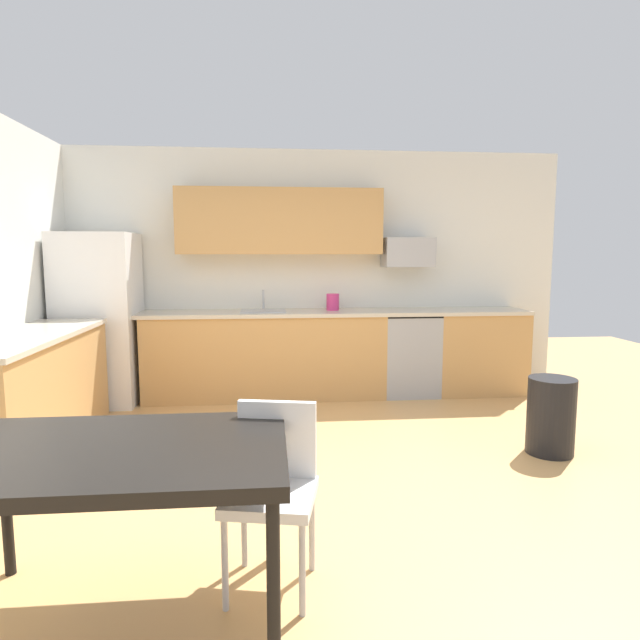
# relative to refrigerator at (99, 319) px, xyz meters

# --- Properties ---
(ground_plane) EXTENTS (12.00, 12.00, 0.00)m
(ground_plane) POSITION_rel_refrigerator_xyz_m (2.18, -2.22, -0.88)
(ground_plane) COLOR tan
(wall_back) EXTENTS (5.80, 0.10, 2.70)m
(wall_back) POSITION_rel_refrigerator_xyz_m (2.18, 0.43, 0.47)
(wall_back) COLOR silver
(wall_back) RESTS_ON ground
(cabinet_run_back) EXTENTS (2.56, 0.60, 0.90)m
(cabinet_run_back) POSITION_rel_refrigerator_xyz_m (1.71, 0.08, -0.43)
(cabinet_run_back) COLOR tan
(cabinet_run_back) RESTS_ON ground
(cabinet_run_back_right) EXTENTS (0.99, 0.60, 0.90)m
(cabinet_run_back_right) POSITION_rel_refrigerator_xyz_m (4.08, 0.08, -0.43)
(cabinet_run_back_right) COLOR tan
(cabinet_run_back_right) RESTS_ON ground
(cabinet_run_left) EXTENTS (0.60, 2.00, 0.90)m
(cabinet_run_left) POSITION_rel_refrigerator_xyz_m (-0.12, -1.42, -0.43)
(cabinet_run_left) COLOR tan
(cabinet_run_left) RESTS_ON ground
(countertop_back) EXTENTS (4.80, 0.64, 0.04)m
(countertop_back) POSITION_rel_refrigerator_xyz_m (2.18, 0.08, 0.04)
(countertop_back) COLOR beige
(countertop_back) RESTS_ON cabinet_run_back
(countertop_left) EXTENTS (0.64, 2.00, 0.04)m
(countertop_left) POSITION_rel_refrigerator_xyz_m (-0.12, -1.42, 0.04)
(countertop_left) COLOR beige
(countertop_left) RESTS_ON cabinet_run_left
(upper_cabinets_back) EXTENTS (2.20, 0.34, 0.70)m
(upper_cabinets_back) POSITION_rel_refrigerator_xyz_m (1.88, 0.21, 1.02)
(upper_cabinets_back) COLOR tan
(refrigerator) EXTENTS (0.76, 0.70, 1.77)m
(refrigerator) POSITION_rel_refrigerator_xyz_m (0.00, 0.00, 0.00)
(refrigerator) COLOR white
(refrigerator) RESTS_ON ground
(oven_range) EXTENTS (0.60, 0.60, 0.91)m
(oven_range) POSITION_rel_refrigerator_xyz_m (3.29, 0.08, -0.43)
(oven_range) COLOR #999BA0
(oven_range) RESTS_ON ground
(microwave) EXTENTS (0.54, 0.36, 0.32)m
(microwave) POSITION_rel_refrigerator_xyz_m (3.29, 0.18, 0.69)
(microwave) COLOR #9EA0A5
(sink_basin) EXTENTS (0.48, 0.40, 0.14)m
(sink_basin) POSITION_rel_refrigerator_xyz_m (1.69, 0.08, -0.00)
(sink_basin) COLOR #A5A8AD
(sink_basin) RESTS_ON countertop_back
(sink_faucet) EXTENTS (0.02, 0.02, 0.24)m
(sink_faucet) POSITION_rel_refrigerator_xyz_m (1.69, 0.26, 0.16)
(sink_faucet) COLOR #B2B5BA
(sink_faucet) RESTS_ON countertop_back
(dining_table) EXTENTS (1.40, 0.90, 0.77)m
(dining_table) POSITION_rel_refrigerator_xyz_m (1.12, -3.50, -0.18)
(dining_table) COLOR black
(dining_table) RESTS_ON ground
(chair_near_table) EXTENTS (0.47, 0.47, 0.85)m
(chair_near_table) POSITION_rel_refrigerator_xyz_m (1.77, -3.28, -0.38)
(chair_near_table) COLOR white
(chair_near_table) RESTS_ON ground
(trash_bin) EXTENTS (0.36, 0.36, 0.60)m
(trash_bin) POSITION_rel_refrigerator_xyz_m (3.93, -1.82, -0.58)
(trash_bin) COLOR black
(trash_bin) RESTS_ON ground
(kettle) EXTENTS (0.14, 0.14, 0.20)m
(kettle) POSITION_rel_refrigerator_xyz_m (2.45, 0.13, 0.14)
(kettle) COLOR #CC3372
(kettle) RESTS_ON countertop_back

